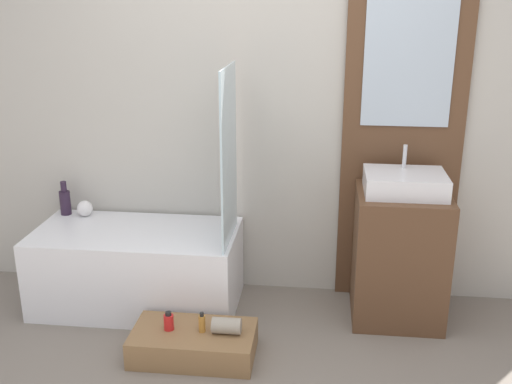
{
  "coord_description": "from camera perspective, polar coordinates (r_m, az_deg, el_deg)",
  "views": [
    {
      "loc": [
        0.34,
        -2.19,
        1.94
      ],
      "look_at": [
        0.0,
        0.72,
        0.97
      ],
      "focal_mm": 42.0,
      "sensor_mm": 36.0,
      "label": 1
    }
  ],
  "objects": [
    {
      "name": "wall_tiled_back",
      "position": [
        3.84,
        1.47,
        8.78
      ],
      "size": [
        4.2,
        0.06,
        2.6
      ],
      "primitive_type": "cube",
      "color": "#B7B2A8",
      "rests_on": "ground_plane"
    },
    {
      "name": "towel_roll",
      "position": [
        3.38,
        -2.83,
        -12.61
      ],
      "size": [
        0.16,
        0.09,
        0.09
      ],
      "primitive_type": "cylinder",
      "rotation": [
        0.0,
        1.57,
        0.0
      ],
      "color": "gray",
      "rests_on": "wooden_step_bench"
    },
    {
      "name": "vase_tall_dark",
      "position": [
        4.24,
        -17.73,
        -0.82
      ],
      "size": [
        0.07,
        0.07,
        0.23
      ],
      "color": "#2D1E33",
      "rests_on": "bathtub"
    },
    {
      "name": "sink",
      "position": [
        3.64,
        14.0,
        0.85
      ],
      "size": [
        0.47,
        0.37,
        0.27
      ],
      "color": "white",
      "rests_on": "vanity_cabinet"
    },
    {
      "name": "vase_round_light",
      "position": [
        4.18,
        -15.99,
        -1.51
      ],
      "size": [
        0.11,
        0.11,
        0.11
      ],
      "primitive_type": "sphere",
      "color": "white",
      "rests_on": "bathtub"
    },
    {
      "name": "vanity_cabinet",
      "position": [
        3.8,
        13.45,
        -5.94
      ],
      "size": [
        0.55,
        0.52,
        0.82
      ],
      "primitive_type": "cube",
      "color": "brown",
      "rests_on": "ground_plane"
    },
    {
      "name": "wall_wood_accent",
      "position": [
        3.8,
        14.02,
        8.43
      ],
      "size": [
        0.74,
        0.04,
        2.6
      ],
      "color": "brown",
      "rests_on": "ground_plane"
    },
    {
      "name": "bottle_soap_secondary",
      "position": [
        3.4,
        -5.17,
        -12.33
      ],
      "size": [
        0.04,
        0.04,
        0.12
      ],
      "color": "#B2752D",
      "rests_on": "wooden_step_bench"
    },
    {
      "name": "bottle_soap_primary",
      "position": [
        3.44,
        -8.31,
        -12.12
      ],
      "size": [
        0.06,
        0.06,
        0.11
      ],
      "color": "red",
      "rests_on": "wooden_step_bench"
    },
    {
      "name": "bathtub",
      "position": [
        3.97,
        -11.19,
        -7.07
      ],
      "size": [
        1.29,
        0.65,
        0.52
      ],
      "color": "white",
      "rests_on": "ground_plane"
    },
    {
      "name": "glass_shower_screen",
      "position": [
        3.51,
        -2.61,
        3.45
      ],
      "size": [
        0.01,
        0.52,
        1.04
      ],
      "primitive_type": "cube",
      "color": "silver",
      "rests_on": "bathtub"
    },
    {
      "name": "wooden_step_bench",
      "position": [
        3.48,
        -5.96,
        -14.12
      ],
      "size": [
        0.69,
        0.38,
        0.16
      ],
      "primitive_type": "cube",
      "color": "olive",
      "rests_on": "ground_plane"
    }
  ]
}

